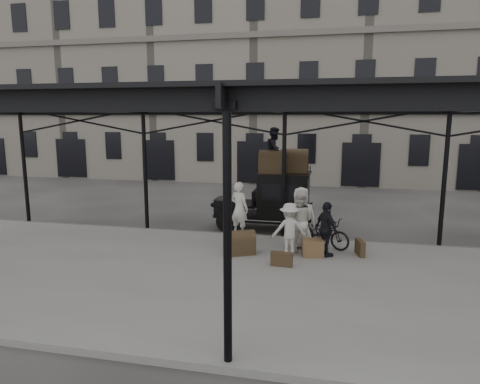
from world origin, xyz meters
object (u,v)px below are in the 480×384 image
object	(u,v)px
bicycle	(322,232)
steamer_trunk_roof_near	(273,163)
porter_official	(326,229)
taxi	(275,198)
steamer_trunk_platform	(241,244)
porter_left	(239,209)

from	to	relation	value
bicycle	steamer_trunk_roof_near	bearing A→B (deg)	67.43
porter_official	bicycle	bearing A→B (deg)	-27.88
steamer_trunk_roof_near	taxi	bearing A→B (deg)	72.23
bicycle	steamer_trunk_platform	size ratio (longest dim) A/B	2.21
porter_official	bicycle	xyz separation A→B (m)	(-0.13, 0.88, -0.34)
steamer_trunk_roof_near	steamer_trunk_platform	distance (m)	3.90
steamer_trunk_platform	taxi	bearing A→B (deg)	54.97
bicycle	taxi	bearing A→B (deg)	62.98
steamer_trunk_roof_near	bicycle	bearing A→B (deg)	-47.12
taxi	steamer_trunk_roof_near	xyz separation A→B (m)	(-0.08, -0.25, 1.32)
porter_left	steamer_trunk_roof_near	size ratio (longest dim) A/B	1.97
porter_left	steamer_trunk_platform	world-z (taller)	porter_left
taxi	porter_official	xyz separation A→B (m)	(1.93, -3.18, -0.24)
taxi	porter_official	distance (m)	3.73
taxi	porter_left	distance (m)	1.83
porter_left	steamer_trunk_platform	bearing A→B (deg)	127.43
porter_official	steamer_trunk_roof_near	distance (m)	3.89
porter_left	bicycle	world-z (taller)	porter_left
porter_official	bicycle	world-z (taller)	porter_official
porter_official	steamer_trunk_platform	size ratio (longest dim) A/B	1.98
porter_left	porter_official	distance (m)	3.41
porter_left	porter_official	world-z (taller)	porter_left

